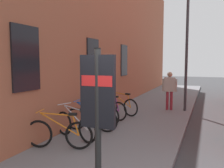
{
  "coord_description": "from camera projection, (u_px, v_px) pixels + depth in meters",
  "views": [
    {
      "loc": [
        -2.34,
        -0.64,
        2.31
      ],
      "look_at": [
        3.58,
        1.87,
        1.69
      ],
      "focal_mm": 36.7,
      "sensor_mm": 36.0,
      "label": 1
    }
  ],
  "objects": [
    {
      "name": "transit_info_sign",
      "position": [
        98.0,
        102.0,
        3.43
      ],
      "size": [
        0.11,
        0.55,
        2.4
      ],
      "color": "black",
      "rests_on": "sidewalk_pavement"
    },
    {
      "name": "bicycle_mid_rack",
      "position": [
        91.0,
        119.0,
        7.27
      ],
      "size": [
        0.48,
        1.76,
        0.97
      ],
      "color": "black",
      "rests_on": "sidewalk_pavement"
    },
    {
      "name": "bicycle_leaning_wall",
      "position": [
        108.0,
        109.0,
        8.85
      ],
      "size": [
        0.64,
        1.72,
        0.97
      ],
      "color": "black",
      "rests_on": "sidewalk_pavement"
    },
    {
      "name": "pedestrian_near_bus",
      "position": [
        170.0,
        87.0,
        10.43
      ],
      "size": [
        0.29,
        0.66,
        1.74
      ],
      "color": "maroon",
      "rests_on": "sidewalk_pavement"
    },
    {
      "name": "ground",
      "position": [
        218.0,
        131.0,
        7.73
      ],
      "size": [
        60.0,
        60.0,
        0.0
      ],
      "primitive_type": "plane",
      "color": "#38383A"
    },
    {
      "name": "bicycle_far_end",
      "position": [
        100.0,
        113.0,
        8.13
      ],
      "size": [
        0.69,
        1.7,
        0.97
      ],
      "color": "black",
      "rests_on": "sidewalk_pavement"
    },
    {
      "name": "bicycle_nearest_sign",
      "position": [
        75.0,
        126.0,
        6.51
      ],
      "size": [
        0.7,
        1.69,
        0.97
      ],
      "color": "black",
      "rests_on": "sidewalk_pavement"
    },
    {
      "name": "bicycle_beside_lamp",
      "position": [
        59.0,
        134.0,
        5.78
      ],
      "size": [
        0.64,
        1.72,
        0.97
      ],
      "color": "black",
      "rests_on": "sidewalk_pavement"
    },
    {
      "name": "sidewalk_pavement",
      "position": [
        151.0,
        111.0,
        10.62
      ],
      "size": [
        24.0,
        3.5,
        0.12
      ],
      "primitive_type": "cube",
      "color": "slate",
      "rests_on": "ground"
    },
    {
      "name": "street_lamp",
      "position": [
        187.0,
        39.0,
        10.07
      ],
      "size": [
        0.28,
        0.28,
        5.43
      ],
      "color": "#333338",
      "rests_on": "sidewalk_pavement"
    },
    {
      "name": "bicycle_end_of_row",
      "position": [
        121.0,
        105.0,
        9.57
      ],
      "size": [
        0.71,
        1.69,
        0.97
      ],
      "color": "black",
      "rests_on": "sidewalk_pavement"
    },
    {
      "name": "station_facade",
      "position": [
        118.0,
        30.0,
        11.95
      ],
      "size": [
        22.0,
        0.65,
        8.02
      ],
      "color": "#9E563D",
      "rests_on": "ground"
    }
  ]
}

